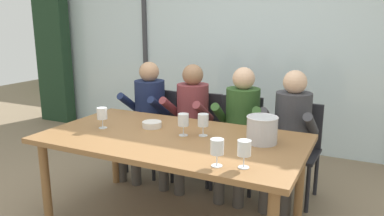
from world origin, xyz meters
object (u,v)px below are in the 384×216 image
wine_glass_by_left_taster (203,121)px  wine_glass_near_bucket (217,148)px  dining_table (172,145)px  wine_glass_spare_empty (244,149)px  chair_center (239,134)px  wine_glass_center_pour (102,114)px  person_maroon_top (189,116)px  person_navy_polo (146,111)px  person_olive_shirt (240,123)px  chair_left_of_center (199,129)px  chair_right_of_center (295,143)px  chair_near_curtain (156,124)px  ice_bucket_primary (262,129)px  person_charcoal_jacket (290,129)px  tasting_bowl (152,124)px  wine_glass_by_right_taster (183,121)px

wine_glass_by_left_taster → wine_glass_near_bucket: 0.62m
wine_glass_near_bucket → dining_table: bearing=143.0°
wine_glass_spare_empty → wine_glass_near_bucket: bearing=-162.8°
chair_center → wine_glass_center_pour: size_ratio=5.03×
person_maroon_top → wine_glass_by_left_taster: bearing=-51.1°
person_navy_polo → person_olive_shirt: (1.04, 0.00, 0.00)m
chair_left_of_center → chair_right_of_center: bearing=-5.8°
person_navy_polo → chair_left_of_center: bearing=19.1°
chair_right_of_center → dining_table: bearing=-126.3°
chair_center → wine_glass_center_pour: bearing=-132.7°
person_navy_polo → chair_near_curtain: bearing=77.7°
chair_near_curtain → chair_left_of_center: bearing=11.1°
wine_glass_by_left_taster → wine_glass_center_pour: same height
chair_left_of_center → wine_glass_spare_empty: (0.92, -1.34, 0.36)m
person_olive_shirt → wine_glass_by_left_taster: (-0.07, -0.70, 0.18)m
chair_left_of_center → person_maroon_top: 0.24m
ice_bucket_primary → dining_table: bearing=-167.0°
chair_center → person_navy_polo: (-0.98, -0.17, 0.17)m
wine_glass_by_left_taster → wine_glass_spare_empty: same height
person_navy_polo → person_charcoal_jacket: bearing=2.5°
dining_table → person_olive_shirt: bearing=71.5°
wine_glass_center_pour → person_charcoal_jacket: bearing=32.7°
chair_left_of_center → person_navy_polo: 0.60m
dining_table → person_navy_polo: size_ratio=1.69×
wine_glass_by_left_taster → person_maroon_top: bearing=124.0°
person_maroon_top → tasting_bowl: size_ratio=7.39×
ice_bucket_primary → wine_glass_by_right_taster: bearing=-171.0°
tasting_bowl → wine_glass_by_right_taster: bearing=-13.8°
dining_table → person_maroon_top: bearing=107.8°
chair_left_of_center → wine_glass_by_right_taster: size_ratio=5.03×
person_navy_polo → wine_glass_by_right_taster: bearing=-39.8°
person_olive_shirt → chair_center: bearing=108.3°
wine_glass_by_right_taster → person_olive_shirt: bearing=74.8°
wine_glass_center_pour → chair_left_of_center: bearing=68.6°
chair_near_curtain → wine_glass_by_right_taster: 1.25m
dining_table → chair_near_curtain: size_ratio=2.31×
wine_glass_near_bucket → wine_glass_spare_empty: (0.16, 0.05, 0.00)m
person_maroon_top → person_olive_shirt: 0.54m
person_navy_polo → chair_center: bearing=12.3°
tasting_bowl → wine_glass_near_bucket: size_ratio=0.93×
dining_table → wine_glass_near_bucket: bearing=-37.0°
chair_near_curtain → chair_center: same height
wine_glass_center_pour → chair_center: bearing=51.3°
chair_left_of_center → chair_near_curtain: bearing=178.9°
person_navy_polo → tasting_bowl: person_navy_polo is taller
person_charcoal_jacket → wine_glass_by_right_taster: bearing=-126.4°
person_charcoal_jacket → person_maroon_top: bearing=-175.2°
ice_bucket_primary → wine_glass_by_left_taster: 0.46m
chair_center → chair_right_of_center: same height
chair_center → chair_near_curtain: bearing=178.1°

